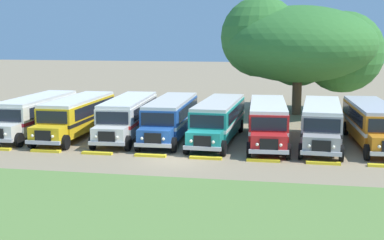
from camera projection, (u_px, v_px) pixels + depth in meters
ground_plane at (176, 160)px, 32.04m from camera, size 220.00×220.00×0.00m
foreground_grass_strip at (135, 205)px, 23.70m from camera, size 80.00×9.73×0.01m
parked_bus_slot_0 at (36, 113)px, 40.37m from camera, size 2.71×10.84×2.82m
parked_bus_slot_1 at (77, 115)px, 39.61m from camera, size 2.68×10.84×2.82m
parked_bus_slot_2 at (128, 115)px, 39.35m from camera, size 3.23×10.92×2.82m
parked_bus_slot_3 at (171, 116)px, 38.79m from camera, size 2.92×10.87×2.82m
parked_bus_slot_4 at (218, 118)px, 37.85m from camera, size 3.03×10.89×2.82m
parked_bus_slot_5 at (268, 120)px, 37.01m from camera, size 3.21×10.91×2.82m
parked_bus_slot_6 at (322, 122)px, 36.44m from camera, size 3.16×10.91×2.82m
parked_bus_slot_7 at (372, 122)px, 36.39m from camera, size 3.18×10.91×2.82m
curb_wheelstop_1 at (46, 151)px, 34.22m from camera, size 2.00×0.36×0.15m
curb_wheelstop_2 at (97, 153)px, 33.58m from camera, size 2.00×0.36×0.15m
curb_wheelstop_3 at (150, 155)px, 32.95m from camera, size 2.00×0.36×0.15m
curb_wheelstop_4 at (206, 158)px, 32.31m from camera, size 2.00×0.36×0.15m
curb_wheelstop_5 at (263, 160)px, 31.67m from camera, size 2.00×0.36×0.15m
curb_wheelstop_6 at (323, 163)px, 31.03m from camera, size 2.00×0.36×0.15m
broad_shade_tree at (300, 45)px, 49.59m from camera, size 15.18×14.44×10.98m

